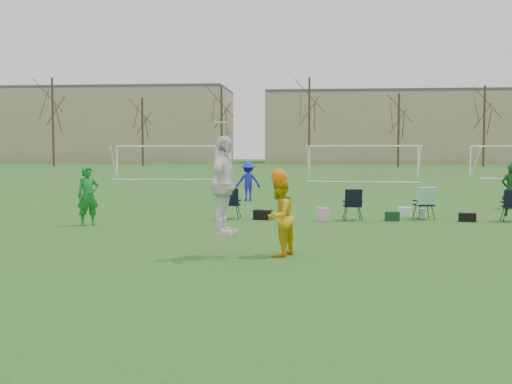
# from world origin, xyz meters

# --- Properties ---
(ground) EXTENTS (260.00, 260.00, 0.00)m
(ground) POSITION_xyz_m (0.00, 0.00, 0.00)
(ground) COLOR #224E18
(ground) RESTS_ON ground
(fielder_green_near) EXTENTS (0.74, 0.67, 1.70)m
(fielder_green_near) POSITION_xyz_m (-5.72, 5.80, 0.85)
(fielder_green_near) COLOR #157927
(fielder_green_near) RESTS_ON ground
(fielder_blue) EXTENTS (1.17, 0.85, 1.64)m
(fielder_blue) POSITION_xyz_m (-2.08, 15.04, 0.82)
(fielder_blue) COLOR #1B1ECF
(fielder_blue) RESTS_ON ground
(center_contest) EXTENTS (1.88, 1.37, 2.73)m
(center_contest) POSITION_xyz_m (-0.65, 0.86, 1.20)
(center_contest) COLOR white
(center_contest) RESTS_ON ground
(sideline_setup) EXTENTS (9.18, 1.73, 1.74)m
(sideline_setup) POSITION_xyz_m (3.38, 8.04, 0.53)
(sideline_setup) COLOR #103C14
(sideline_setup) RESTS_ON ground
(goal_left) EXTENTS (7.39, 0.76, 2.46)m
(goal_left) POSITION_xyz_m (-10.00, 34.00, 1.92)
(goal_left) COLOR white
(goal_left) RESTS_ON ground
(goal_mid) EXTENTS (7.40, 0.63, 2.46)m
(goal_mid) POSITION_xyz_m (4.00, 32.00, 1.92)
(goal_mid) COLOR white
(goal_mid) RESTS_ON ground
(tree_line) EXTENTS (110.28, 3.28, 11.40)m
(tree_line) POSITION_xyz_m (0.24, 69.85, 5.09)
(tree_line) COLOR #382B21
(tree_line) RESTS_ON ground
(building_row) EXTENTS (126.00, 16.00, 13.00)m
(building_row) POSITION_xyz_m (6.73, 96.00, 5.99)
(building_row) COLOR tan
(building_row) RESTS_ON ground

